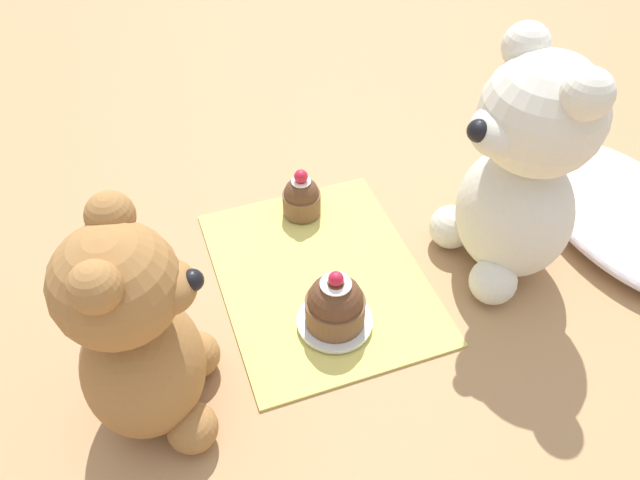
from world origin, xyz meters
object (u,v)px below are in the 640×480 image
object	(u,v)px
teddy_bear_cream	(522,174)
cupcake_near_cream_bear	(302,197)
cupcake_near_tan_bear	(335,304)
saucer_plate	(335,321)
teddy_bear_tan	(139,338)

from	to	relation	value
teddy_bear_cream	cupcake_near_cream_bear	distance (m)	0.25
cupcake_near_tan_bear	saucer_plate	bearing A→B (deg)	180.00
teddy_bear_tan	cupcake_near_tan_bear	distance (m)	0.19
cupcake_near_tan_bear	cupcake_near_cream_bear	bearing A→B (deg)	172.83
teddy_bear_cream	saucer_plate	size ratio (longest dim) A/B	3.40
teddy_bear_tan	cupcake_near_cream_bear	bearing A→B (deg)	-30.84
teddy_bear_cream	cupcake_near_tan_bear	distance (m)	0.22
cupcake_near_cream_bear	saucer_plate	size ratio (longest dim) A/B	0.80
saucer_plate	cupcake_near_tan_bear	distance (m)	0.03
cupcake_near_cream_bear	saucer_plate	world-z (taller)	cupcake_near_cream_bear
teddy_bear_cream	cupcake_near_cream_bear	xyz separation A→B (m)	(-0.14, -0.18, -0.10)
teddy_bear_tan	saucer_plate	size ratio (longest dim) A/B	2.95
cupcake_near_cream_bear	saucer_plate	distance (m)	0.17
cupcake_near_tan_bear	teddy_bear_cream	bearing A→B (deg)	96.93
teddy_bear_tan	cupcake_near_cream_bear	distance (m)	0.29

